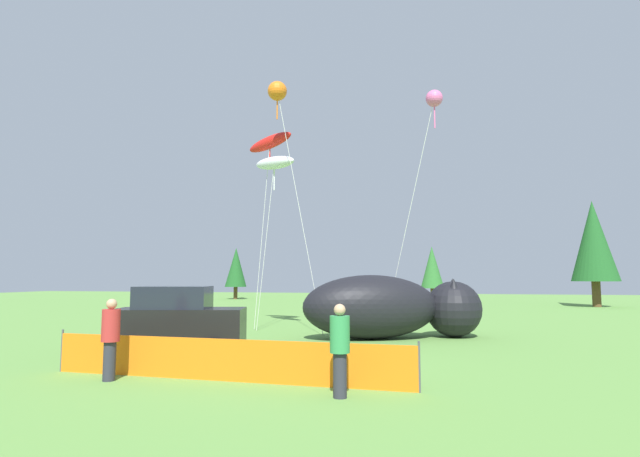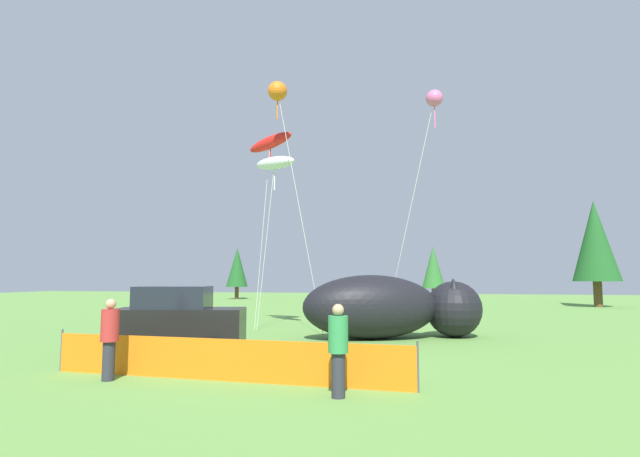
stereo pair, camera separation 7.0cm
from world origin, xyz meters
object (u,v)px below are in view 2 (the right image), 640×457
at_px(parked_car, 178,321).
at_px(spectator_in_green_shirt, 338,346).
at_px(kite_pink_octopus, 434,100).
at_px(folding_chair, 364,359).
at_px(kite_white_ghost, 275,163).
at_px(spectator_in_black_shirt, 110,336).
at_px(kite_orange_flower, 278,92).
at_px(kite_red_lizard, 270,143).
at_px(inflatable_cat, 390,309).

distance_m(parked_car, spectator_in_green_shirt, 7.49).
relative_size(spectator_in_green_shirt, kite_pink_octopus, 0.18).
relative_size(folding_chair, kite_white_ghost, 0.10).
relative_size(spectator_in_black_shirt, kite_orange_flower, 0.17).
relative_size(parked_car, folding_chair, 5.14).
bearing_deg(spectator_in_green_shirt, kite_pink_octopus, 78.91).
bearing_deg(kite_red_lizard, kite_orange_flower, -63.81).
bearing_deg(parked_car, kite_red_lizard, 74.33).
bearing_deg(parked_car, kite_orange_flower, 64.45).
xyz_separation_m(spectator_in_green_shirt, kite_white_ghost, (-5.23, 12.03, 6.73)).
distance_m(parked_car, kite_orange_flower, 11.48).
height_order(parked_car, kite_white_ghost, kite_white_ghost).
height_order(inflatable_cat, kite_pink_octopus, kite_pink_octopus).
relative_size(folding_chair, spectator_in_green_shirt, 0.45).
bearing_deg(kite_orange_flower, kite_red_lizard, 116.19).
xyz_separation_m(kite_red_lizard, kite_pink_octopus, (7.82, -1.67, 0.95)).
relative_size(parked_car, kite_white_ghost, 0.52).
relative_size(spectator_in_black_shirt, kite_white_ghost, 0.23).
relative_size(spectator_in_black_shirt, kite_pink_octopus, 0.18).
height_order(spectator_in_green_shirt, kite_red_lizard, kite_red_lizard).
xyz_separation_m(spectator_in_black_shirt, kite_red_lizard, (-0.11, 12.20, 7.90)).
bearing_deg(parked_car, kite_white_ghost, 70.81).
bearing_deg(kite_white_ghost, inflatable_cat, -21.48).
bearing_deg(kite_red_lizard, spectator_in_green_shirt, -65.90).
bearing_deg(kite_red_lizard, kite_pink_octopus, -12.04).
height_order(parked_car, spectator_in_green_shirt, parked_car).
relative_size(kite_white_ghost, kite_red_lizard, 0.87).
relative_size(folding_chair, kite_pink_octopus, 0.08).
bearing_deg(spectator_in_green_shirt, inflatable_cat, 88.41).
distance_m(folding_chair, spectator_in_black_shirt, 6.03).
xyz_separation_m(kite_red_lizard, kite_orange_flower, (1.00, -2.03, 1.72)).
relative_size(spectator_in_green_shirt, kite_red_lizard, 0.20).
height_order(spectator_in_green_shirt, kite_white_ghost, kite_white_ghost).
bearing_deg(kite_white_ghost, kite_red_lizard, 124.32).
bearing_deg(kite_white_ghost, parked_car, -95.66).
relative_size(parked_car, spectator_in_green_shirt, 2.30).
bearing_deg(kite_orange_flower, folding_chair, -60.47).
bearing_deg(kite_red_lizard, kite_white_ghost, -55.68).
xyz_separation_m(kite_white_ghost, kite_red_lizard, (-0.44, 0.64, 1.18)).
xyz_separation_m(folding_chair, spectator_in_green_shirt, (-0.28, -1.90, 0.53)).
bearing_deg(spectator_in_green_shirt, folding_chair, 81.61).
bearing_deg(kite_pink_octopus, parked_car, -141.40).
xyz_separation_m(inflatable_cat, spectator_in_black_shirt, (-5.83, -9.39, -0.11)).
bearing_deg(inflatable_cat, kite_pink_octopus, 8.55).
height_order(parked_car, inflatable_cat, inflatable_cat).
height_order(parked_car, kite_pink_octopus, kite_pink_octopus).
bearing_deg(kite_pink_octopus, inflatable_cat, -148.80).
height_order(folding_chair, kite_orange_flower, kite_orange_flower).
bearing_deg(inflatable_cat, kite_red_lizard, 132.05).
relative_size(parked_car, kite_orange_flower, 0.39).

